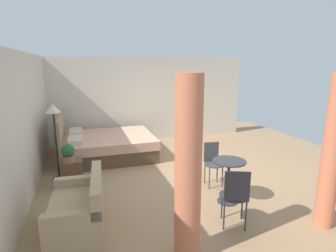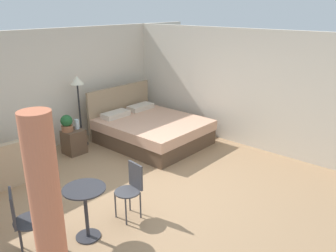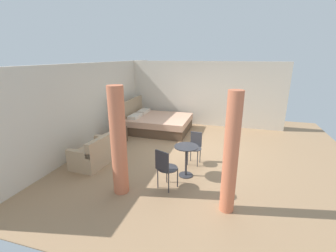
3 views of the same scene
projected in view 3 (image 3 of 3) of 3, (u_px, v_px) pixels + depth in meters
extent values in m
cube|color=#9E7A56|center=(190.00, 150.00, 7.03)|extent=(8.71, 9.15, 0.02)
cube|color=beige|center=(98.00, 103.00, 7.49)|extent=(8.71, 0.12, 2.56)
cube|color=beige|center=(204.00, 94.00, 9.27)|extent=(0.12, 6.15, 2.56)
cube|color=brown|center=(159.00, 127.00, 8.77)|extent=(1.85, 2.18, 0.33)
cube|color=tan|center=(159.00, 120.00, 8.69)|extent=(1.89, 2.22, 0.22)
cube|color=#997F60|center=(132.00, 114.00, 8.95)|extent=(1.90, 0.06, 1.17)
cube|color=beige|center=(135.00, 116.00, 8.49)|extent=(0.66, 0.32, 0.12)
cube|color=beige|center=(143.00, 111.00, 9.23)|extent=(0.66, 0.32, 0.12)
cube|color=tan|center=(95.00, 156.00, 6.11)|extent=(1.29, 0.81, 0.43)
cube|color=tan|center=(103.00, 143.00, 5.90)|extent=(1.25, 0.22, 0.36)
cube|color=tan|center=(106.00, 139.00, 6.52)|extent=(0.19, 0.74, 0.14)
cube|color=tan|center=(79.00, 154.00, 5.53)|extent=(0.19, 0.74, 0.14)
cube|color=brown|center=(120.00, 135.00, 7.57)|extent=(0.41, 0.39, 0.52)
cylinder|color=#935B3D|center=(116.00, 126.00, 7.40)|extent=(0.23, 0.23, 0.12)
sphere|color=#235B2D|center=(116.00, 121.00, 7.35)|extent=(0.25, 0.25, 0.25)
cylinder|color=silver|center=(120.00, 123.00, 7.58)|extent=(0.10, 0.10, 0.21)
cylinder|color=black|center=(118.00, 137.00, 8.09)|extent=(0.27, 0.27, 0.02)
cylinder|color=black|center=(117.00, 118.00, 7.88)|extent=(0.04, 0.04, 1.38)
cone|color=beige|center=(115.00, 95.00, 7.65)|extent=(0.29, 0.29, 0.18)
cylinder|color=#2D2D33|center=(186.00, 175.00, 5.54)|extent=(0.34, 0.34, 0.02)
cylinder|color=#2D2D33|center=(186.00, 161.00, 5.43)|extent=(0.05, 0.05, 0.74)
cylinder|color=#2D2D33|center=(186.00, 147.00, 5.32)|extent=(0.57, 0.57, 0.02)
cylinder|color=#3F3F44|center=(188.00, 157.00, 6.01)|extent=(0.02, 0.02, 0.42)
cylinder|color=#3F3F44|center=(197.00, 159.00, 5.91)|extent=(0.02, 0.02, 0.42)
cylinder|color=#3F3F44|center=(191.00, 154.00, 6.24)|extent=(0.02, 0.02, 0.42)
cylinder|color=#3F3F44|center=(200.00, 155.00, 6.15)|extent=(0.02, 0.02, 0.42)
cylinder|color=#3F3F44|center=(194.00, 149.00, 6.01)|extent=(0.41, 0.41, 0.02)
cube|color=#3F3F44|center=(196.00, 139.00, 6.09)|extent=(0.06, 0.30, 0.40)
cylinder|color=#2D2D33|center=(178.00, 178.00, 4.99)|extent=(0.02, 0.02, 0.45)
cylinder|color=#2D2D33|center=(167.00, 173.00, 5.17)|extent=(0.02, 0.02, 0.45)
cylinder|color=#2D2D33|center=(169.00, 183.00, 4.77)|extent=(0.02, 0.02, 0.45)
cylinder|color=#2D2D33|center=(158.00, 178.00, 4.95)|extent=(0.02, 0.02, 0.45)
cylinder|color=#2D2D33|center=(168.00, 168.00, 4.90)|extent=(0.57, 0.57, 0.02)
cube|color=#2D2D33|center=(162.00, 161.00, 4.70)|extent=(0.16, 0.33, 0.44)
cylinder|color=#D1704C|center=(231.00, 154.00, 3.99)|extent=(0.26, 0.26, 2.24)
cylinder|color=#D1704C|center=(119.00, 142.00, 4.57)|extent=(0.32, 0.32, 2.24)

